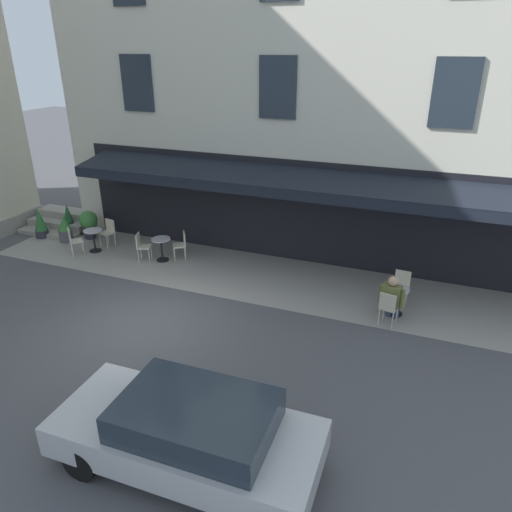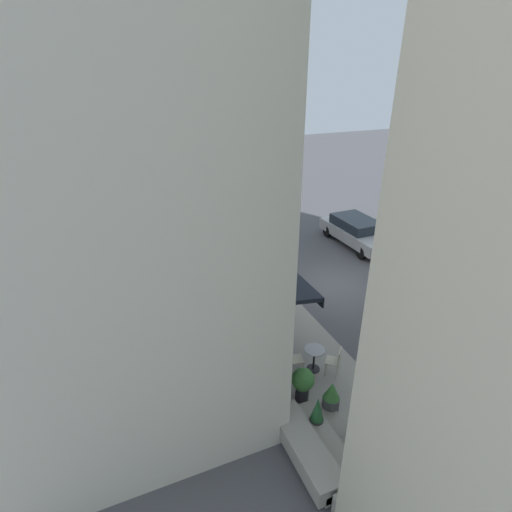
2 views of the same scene
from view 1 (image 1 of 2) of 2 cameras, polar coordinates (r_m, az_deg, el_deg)
name	(u,v)px [view 1 (image 1 of 2)]	position (r m, az deg, el deg)	size (l,w,h in m)	color
ground_plane	(146,322)	(12.20, -13.05, -7.75)	(70.00, 70.00, 0.00)	#4C4C51
sidewalk_cafe_terrace	(309,285)	(13.71, 6.40, -3.45)	(20.50, 3.20, 0.01)	gray
cafe_building_facade	(391,5)	(18.08, 15.91, 27.03)	(20.00, 10.70, 15.00)	beige
back_alley_steps	(64,222)	(19.22, -22.17, 3.87)	(2.40, 1.75, 0.60)	gray
cafe_table_near_entrance	(396,297)	(12.49, 16.55, -4.77)	(0.60, 0.60, 0.75)	black
cafe_chair_cream_kerbside	(388,306)	(11.92, 15.64, -5.79)	(0.48, 0.48, 0.91)	beige
cafe_chair_cream_facing_street	(401,285)	(13.02, 17.10, -3.32)	(0.43, 0.43, 0.91)	beige
cafe_table_streetside	(94,237)	(16.53, -18.97, 2.12)	(0.60, 0.60, 0.75)	black
cafe_chair_cream_corner_right	(73,239)	(16.45, -21.15, 1.91)	(0.57, 0.57, 0.91)	beige
cafe_chair_cream_near_door	(108,230)	(16.87, -17.36, 2.99)	(0.47, 0.47, 0.91)	beige
cafe_table_far_end	(162,246)	(15.24, -11.31, 1.16)	(0.60, 0.60, 0.75)	black
cafe_chair_cream_back_row	(141,245)	(15.36, -13.64, 1.35)	(0.52, 0.52, 0.91)	beige
cafe_chair_cream_corner_left	(182,243)	(15.24, -8.96, 1.57)	(0.55, 0.55, 0.91)	beige
seated_companion_in_olive	(392,297)	(12.04, 16.04, -4.77)	(0.63, 0.58, 1.28)	navy
potted_plant_entrance_right	(40,223)	(18.46, -24.54, 3.59)	(0.44, 0.44, 1.06)	#2D2D33
potted_plant_by_steps	(88,222)	(17.68, -19.52, 3.87)	(0.62, 0.62, 1.02)	#2D2D33
potted_plant_mid_terrace	(68,219)	(18.51, -21.65, 4.18)	(0.34, 0.34, 1.10)	#2D2D33
potted_plant_under_sign	(65,229)	(17.77, -22.01, 3.02)	(0.45, 0.45, 0.92)	#4C4C51
parked_car_silver	(189,432)	(8.05, -8.06, -20.23)	(4.33, 1.87, 1.33)	#B7B7BC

